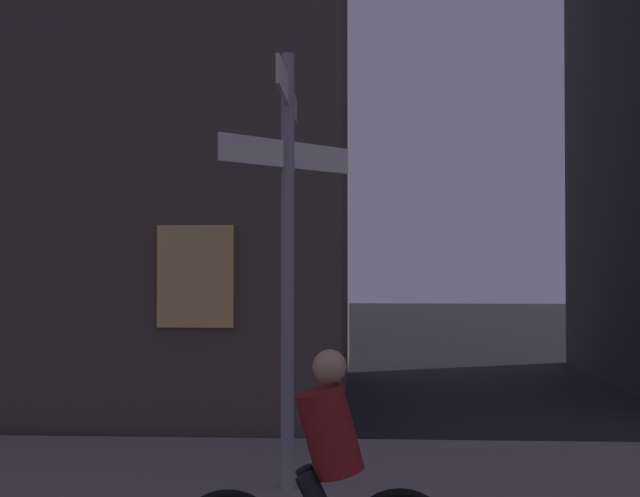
% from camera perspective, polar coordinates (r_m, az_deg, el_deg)
% --- Properties ---
extents(sidewalk_kerb, '(40.00, 2.54, 0.14)m').
position_cam_1_polar(sidewalk_kerb, '(8.15, -9.55, -15.90)').
color(sidewalk_kerb, gray).
rests_on(sidewalk_kerb, ground_plane).
extents(signpost, '(1.08, 1.80, 3.91)m').
position_cam_1_polar(signpost, '(7.01, -2.38, 1.65)').
color(signpost, gray).
rests_on(signpost, sidewalk_kerb).
extents(cyclist, '(1.82, 0.35, 1.61)m').
position_cam_1_polar(cyclist, '(5.21, 0.14, -16.85)').
color(cyclist, black).
rests_on(cyclist, ground_plane).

